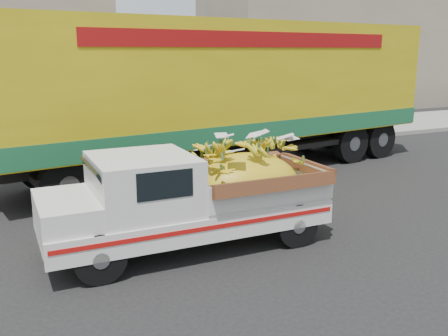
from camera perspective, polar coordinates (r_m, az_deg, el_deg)
name	(u,v)px	position (r m, az deg, el deg)	size (l,w,h in m)	color
ground	(225,230)	(8.91, 0.06, -7.13)	(100.00, 100.00, 0.00)	black
curb	(130,158)	(14.70, -10.67, 1.17)	(60.00, 0.25, 0.15)	gray
sidewalk	(113,146)	(16.71, -12.53, 2.52)	(60.00, 4.00, 0.14)	gray
building_right	(334,52)	(28.89, 12.47, 12.81)	(14.00, 6.00, 6.00)	gray
pickup_truck	(207,194)	(8.06, -1.97, -3.04)	(4.50, 1.67, 1.57)	black
semi_trailer	(229,90)	(12.81, 0.62, 8.89)	(12.06, 4.21, 3.80)	black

